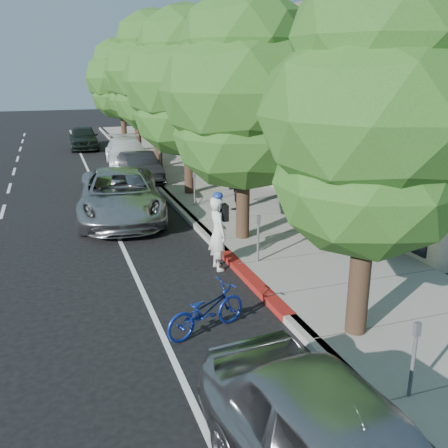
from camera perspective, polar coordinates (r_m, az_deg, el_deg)
name	(u,v)px	position (r m, az deg, el deg)	size (l,w,h in m)	color
ground	(270,301)	(11.37, 5.23, -8.78)	(120.00, 120.00, 0.00)	black
sidewalk	(239,203)	(19.13, 1.70, 2.38)	(4.60, 56.00, 0.15)	gray
curb	(181,209)	(18.46, -4.99, 1.78)	(0.30, 56.00, 0.15)	#9E998E
curb_red_segment	(253,281)	(12.17, 3.30, -6.53)	(0.32, 4.00, 0.15)	maroon
storefront_building	(295,96)	(30.65, 8.08, 14.30)	(10.00, 36.00, 7.00)	beige
street_tree_0	(373,121)	(8.98, 16.69, 11.17)	(3.99, 3.99, 6.66)	black
street_tree_1	(244,94)	(14.27, 2.32, 14.61)	(4.73, 4.73, 7.14)	black
street_tree_2	(187,84)	(19.97, -4.21, 15.69)	(5.01, 5.01, 7.39)	black
street_tree_3	(155,74)	(25.80, -7.87, 16.66)	(4.99, 4.99, 7.83)	black
street_tree_4	(135,79)	(31.71, -10.12, 15.95)	(3.96, 3.96, 7.03)	black
street_tree_5	(121,79)	(37.64, -11.68, 15.89)	(5.08, 5.08, 7.24)	black
cyclist	(218,233)	(12.75, -0.70, -1.07)	(0.71, 0.46, 1.93)	silver
bicycle	(206,310)	(9.89, -2.05, -9.78)	(0.64, 1.83, 0.96)	navy
silver_suv	(120,195)	(17.63, -11.79, 3.28)	(2.76, 5.99, 1.66)	#A8A8AD
dark_sedan	(140,167)	(23.47, -9.59, 6.40)	(1.40, 4.02, 1.32)	#212327
white_pickup	(127,153)	(27.27, -11.03, 8.01)	(2.11, 5.20, 1.51)	white
dark_suv_far	(84,137)	(34.30, -15.73, 9.50)	(1.76, 4.37, 1.49)	black
pedestrian	(235,188)	(17.90, 1.25, 4.15)	(0.75, 0.59, 1.55)	black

